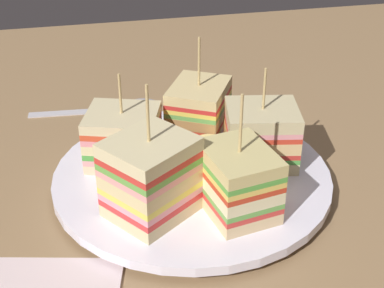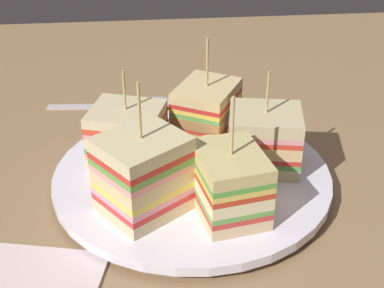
# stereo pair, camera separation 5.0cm
# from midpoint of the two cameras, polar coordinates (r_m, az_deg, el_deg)

# --- Properties ---
(ground_plane) EXTENTS (0.94, 0.97, 0.02)m
(ground_plane) POSITION_cam_midpoint_polar(r_m,az_deg,el_deg) (0.53, -2.71, -5.15)
(ground_plane) COLOR #94724C
(plate) EXTENTS (0.25, 0.25, 0.02)m
(plate) POSITION_cam_midpoint_polar(r_m,az_deg,el_deg) (0.52, -2.76, -3.51)
(plate) COLOR white
(plate) RESTS_ON ground_plane
(sandwich_wedge_0) EXTENTS (0.09, 0.08, 0.11)m
(sandwich_wedge_0) POSITION_cam_midpoint_polar(r_m,az_deg,el_deg) (0.45, -7.31, -3.44)
(sandwich_wedge_0) COLOR beige
(sandwich_wedge_0) RESTS_ON plate
(sandwich_wedge_1) EXTENTS (0.06, 0.07, 0.11)m
(sandwich_wedge_1) POSITION_cam_midpoint_polar(r_m,az_deg,el_deg) (0.45, 1.48, -3.85)
(sandwich_wedge_1) COLOR #E3C089
(sandwich_wedge_1) RESTS_ON plate
(sandwich_wedge_2) EXTENTS (0.07, 0.07, 0.09)m
(sandwich_wedge_2) POSITION_cam_midpoint_polar(r_m,az_deg,el_deg) (0.52, 4.17, 0.80)
(sandwich_wedge_2) COLOR beige
(sandwich_wedge_2) RESTS_ON plate
(sandwich_wedge_3) EXTENTS (0.08, 0.08, 0.10)m
(sandwich_wedge_3) POSITION_cam_midpoint_polar(r_m,az_deg,el_deg) (0.56, -1.90, 3.19)
(sandwich_wedge_3) COLOR #D6C47F
(sandwich_wedge_3) RESTS_ON plate
(sandwich_wedge_4) EXTENTS (0.08, 0.07, 0.09)m
(sandwich_wedge_4) POSITION_cam_midpoint_polar(r_m,az_deg,el_deg) (0.53, -9.57, 0.60)
(sandwich_wedge_4) COLOR beige
(sandwich_wedge_4) RESTS_ON plate
(chip_pile) EXTENTS (0.08, 0.06, 0.03)m
(chip_pile) POSITION_cam_midpoint_polar(r_m,az_deg,el_deg) (0.51, -2.21, -1.88)
(chip_pile) COLOR #D4BF59
(chip_pile) RESTS_ON plate
(spoon) EXTENTS (0.15, 0.03, 0.01)m
(spoon) POSITION_cam_midpoint_polar(r_m,az_deg,el_deg) (0.66, -8.71, 3.69)
(spoon) COLOR silver
(spoon) RESTS_ON ground_plane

